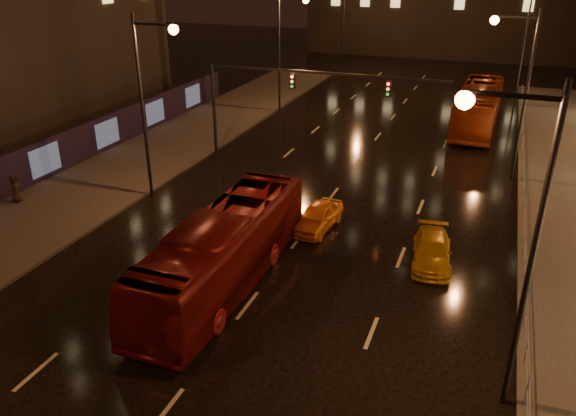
{
  "coord_description": "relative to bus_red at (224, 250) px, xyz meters",
  "views": [
    {
      "loc": [
        8.06,
        -12.85,
        12.71
      ],
      "look_at": [
        0.16,
        8.15,
        2.5
      ],
      "focal_mm": 35.0,
      "sensor_mm": 36.0,
      "label": 1
    }
  ],
  "objects": [
    {
      "name": "streetlight_right",
      "position": [
        10.42,
        -3.1,
        4.81
      ],
      "size": [
        2.64,
        0.5,
        10.0
      ],
      "color": "black",
      "rests_on": "ground"
    },
    {
      "name": "ground",
      "position": [
        1.5,
        14.9,
        -1.62
      ],
      "size": [
        140.0,
        140.0,
        0.0
      ],
      "primitive_type": "plane",
      "color": "black",
      "rests_on": "ground"
    },
    {
      "name": "taxi_near",
      "position": [
        2.0,
        6.39,
        -0.97
      ],
      "size": [
        1.95,
        3.99,
        1.31
      ],
      "primitive_type": "imported",
      "rotation": [
        0.0,
        0.0,
        -0.11
      ],
      "color": "orange",
      "rests_on": "ground"
    },
    {
      "name": "bus_curb",
      "position": [
        8.28,
        27.9,
        0.1
      ],
      "size": [
        3.22,
        12.41,
        3.44
      ],
      "primitive_type": "imported",
      "rotation": [
        0.0,
        0.0,
        -0.03
      ],
      "color": "maroon",
      "rests_on": "ground"
    },
    {
      "name": "sidewalk_left",
      "position": [
        -12.0,
        9.9,
        -1.55
      ],
      "size": [
        7.0,
        70.0,
        0.15
      ],
      "primitive_type": "cube",
      "color": "#38332D",
      "rests_on": "ground"
    },
    {
      "name": "bus_red",
      "position": [
        0.0,
        0.0,
        0.0
      ],
      "size": [
        2.75,
        11.65,
        3.24
      ],
      "primitive_type": "imported",
      "rotation": [
        0.0,
        0.0,
        -0.0
      ],
      "color": "#630E0E",
      "rests_on": "ground"
    },
    {
      "name": "hoarding_left",
      "position": [
        -15.7,
        6.9,
        -0.37
      ],
      "size": [
        0.3,
        46.0,
        2.5
      ],
      "primitive_type": "cube",
      "color": "black",
      "rests_on": "ground"
    },
    {
      "name": "railing_right",
      "position": [
        11.7,
        12.9,
        -0.73
      ],
      "size": [
        0.05,
        56.0,
        1.0
      ],
      "color": "#99999E",
      "rests_on": "sidewalk_right"
    },
    {
      "name": "traffic_signal",
      "position": [
        -3.56,
        14.9,
        3.11
      ],
      "size": [
        15.31,
        0.32,
        6.2
      ],
      "color": "black",
      "rests_on": "ground"
    },
    {
      "name": "taxi_far",
      "position": [
        7.83,
        4.9,
        -1.03
      ],
      "size": [
        2.15,
        4.27,
        1.19
      ],
      "primitive_type": "imported",
      "rotation": [
        0.0,
        0.0,
        0.12
      ],
      "color": "#BE7F11",
      "rests_on": "ground"
    },
    {
      "name": "pedestrian_c",
      "position": [
        -14.5,
        3.41,
        -0.69
      ],
      "size": [
        0.56,
        0.81,
        1.57
      ],
      "primitive_type": "imported",
      "rotation": [
        0.0,
        0.0,
        1.66
      ],
      "color": "black",
      "rests_on": "sidewalk_left"
    }
  ]
}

